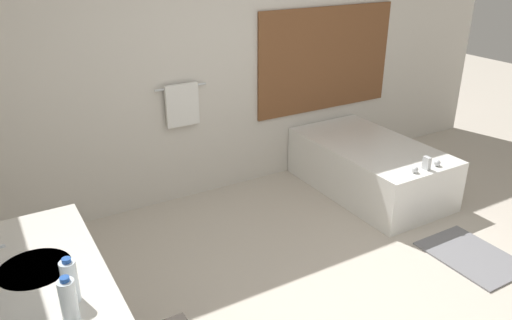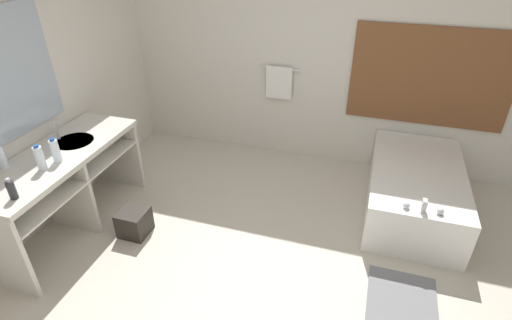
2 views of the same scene
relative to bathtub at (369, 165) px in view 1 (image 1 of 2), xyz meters
name	(u,v)px [view 1 (image 1 of 2)]	position (x,y,z in m)	size (l,w,h in m)	color
ground_plane	(351,314)	(-1.39, -1.39, -0.28)	(16.00, 16.00, 0.00)	beige
wall_back_with_blinds	(211,60)	(-1.34, 0.84, 1.06)	(7.40, 0.13, 2.70)	silver
bathtub	(369,165)	(0.00, 0.00, 0.00)	(0.91, 1.61, 0.63)	white
water_bottle_1	(69,301)	(-3.17, -1.55, 0.70)	(0.07, 0.07, 0.24)	white
water_bottle_3	(70,281)	(-3.14, -1.41, 0.69)	(0.07, 0.07, 0.23)	white
bath_mat	(472,256)	(-0.08, -1.35, -0.27)	(0.56, 0.75, 0.02)	slate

